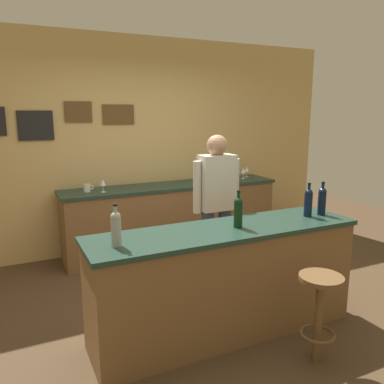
% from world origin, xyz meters
% --- Properties ---
extents(ground_plane, '(10.00, 10.00, 0.00)m').
position_xyz_m(ground_plane, '(0.00, 0.00, 0.00)').
color(ground_plane, '#4C3823').
extents(back_wall, '(6.00, 0.09, 2.80)m').
position_xyz_m(back_wall, '(-0.01, 2.03, 1.40)').
color(back_wall, tan).
rests_on(back_wall, ground_plane).
extents(bar_counter, '(2.28, 0.60, 0.92)m').
position_xyz_m(bar_counter, '(0.00, -0.40, 0.46)').
color(bar_counter, brown).
rests_on(bar_counter, ground_plane).
extents(side_counter, '(2.90, 0.56, 0.90)m').
position_xyz_m(side_counter, '(0.40, 1.65, 0.45)').
color(side_counter, brown).
rests_on(side_counter, ground_plane).
extents(bartender, '(0.52, 0.21, 1.62)m').
position_xyz_m(bartender, '(0.34, 0.38, 0.94)').
color(bartender, '#384766').
rests_on(bartender, ground_plane).
extents(bar_stool, '(0.32, 0.32, 0.68)m').
position_xyz_m(bar_stool, '(0.42, -1.05, 0.46)').
color(bar_stool, brown).
rests_on(bar_stool, ground_plane).
extents(wine_bottle_a, '(0.07, 0.07, 0.31)m').
position_xyz_m(wine_bottle_a, '(-0.91, -0.45, 1.06)').
color(wine_bottle_a, '#999E99').
rests_on(wine_bottle_a, bar_counter).
extents(wine_bottle_b, '(0.07, 0.07, 0.31)m').
position_xyz_m(wine_bottle_b, '(0.10, -0.42, 1.06)').
color(wine_bottle_b, black).
rests_on(wine_bottle_b, bar_counter).
extents(wine_bottle_c, '(0.07, 0.07, 0.31)m').
position_xyz_m(wine_bottle_c, '(0.84, -0.41, 1.06)').
color(wine_bottle_c, black).
rests_on(wine_bottle_c, bar_counter).
extents(wine_bottle_d, '(0.07, 0.07, 0.31)m').
position_xyz_m(wine_bottle_d, '(0.99, -0.42, 1.06)').
color(wine_bottle_d, black).
rests_on(wine_bottle_d, bar_counter).
extents(wine_glass_a, '(0.07, 0.07, 0.16)m').
position_xyz_m(wine_glass_a, '(-0.54, 1.56, 1.01)').
color(wine_glass_a, silver).
rests_on(wine_glass_a, side_counter).
extents(wine_glass_b, '(0.07, 0.07, 0.16)m').
position_xyz_m(wine_glass_b, '(1.49, 1.64, 1.01)').
color(wine_glass_b, silver).
rests_on(wine_glass_b, side_counter).
extents(wine_glass_c, '(0.07, 0.07, 0.16)m').
position_xyz_m(wine_glass_c, '(1.62, 1.74, 1.01)').
color(wine_glass_c, silver).
rests_on(wine_glass_c, side_counter).
extents(coffee_mug, '(0.13, 0.08, 0.09)m').
position_xyz_m(coffee_mug, '(-0.71, 1.66, 0.95)').
color(coffee_mug, silver).
rests_on(coffee_mug, side_counter).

